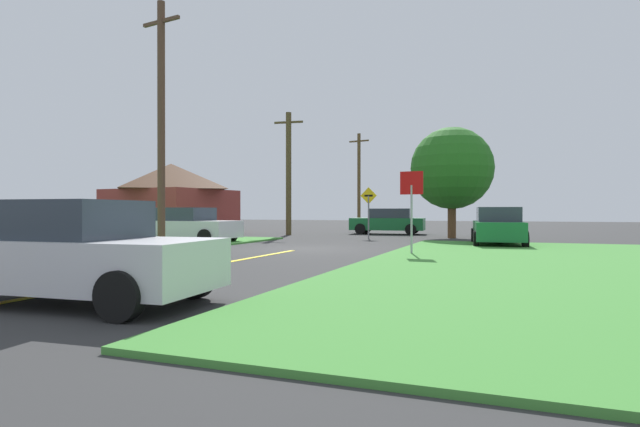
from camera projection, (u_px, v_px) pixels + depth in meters
name	position (u px, v px, depth m)	size (l,w,h in m)	color
ground_plane	(303.00, 249.00, 19.49)	(120.00, 120.00, 0.00)	#313131
grass_verge_right	(605.00, 269.00, 12.32)	(12.00, 20.00, 0.08)	#438B38
grass_verge_left	(28.00, 248.00, 19.18)	(12.00, 20.00, 0.08)	#438B38
lane_stripe_center	(173.00, 272.00, 12.01)	(0.20, 14.00, 0.01)	yellow
stop_sign	(412.00, 196.00, 16.49)	(0.75, 0.07, 2.75)	#9EA0A8
car_approaching_junction	(388.00, 221.00, 32.07)	(4.73, 2.34, 1.62)	#196B33
parked_car_near_building	(189.00, 225.00, 23.31)	(4.58, 2.35, 1.62)	silver
car_behind_on_main_road	(78.00, 252.00, 7.91)	(4.22, 2.31, 1.62)	silver
car_on_crossroad	(498.00, 227.00, 21.20)	(2.39, 4.37, 1.62)	#196B33
utility_pole_near	(161.00, 122.00, 18.68)	(1.80, 0.40, 9.20)	brown
utility_pole_mid	(289.00, 172.00, 30.80)	(1.80, 0.34, 7.47)	#4F4224
utility_pole_far	(359.00, 179.00, 42.44)	(1.79, 0.47, 7.98)	brown
direction_sign	(369.00, 207.00, 27.09)	(0.91, 0.08, 2.74)	slate
oak_tree_left	(452.00, 168.00, 27.26)	(4.41, 4.41, 5.98)	brown
barn	(171.00, 199.00, 32.86)	(7.29, 6.80, 4.55)	maroon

